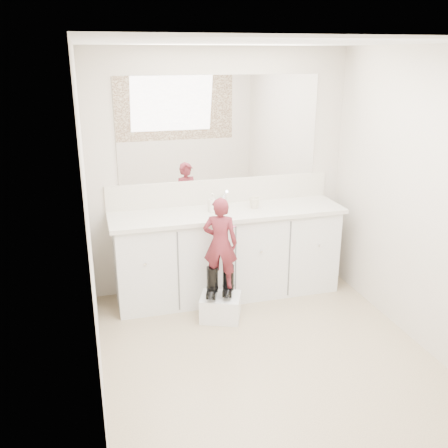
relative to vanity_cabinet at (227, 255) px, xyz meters
name	(u,v)px	position (x,y,z in m)	size (l,w,h in m)	color
floor	(269,360)	(0.00, -1.23, -0.42)	(3.00, 3.00, 0.00)	#806853
ceiling	(280,42)	(0.00, -1.23, 1.97)	(3.00, 3.00, 0.00)	white
wall_back	(220,173)	(0.00, 0.27, 0.77)	(2.60, 2.60, 0.00)	beige
wall_front	(395,319)	(0.00, -2.73, 0.77)	(2.60, 2.60, 0.00)	beige
wall_left	(90,235)	(-1.30, -1.23, 0.78)	(3.00, 3.00, 0.00)	beige
wall_right	(428,204)	(1.30, -1.23, 0.78)	(3.00, 3.00, 0.00)	beige
vanity_cabinet	(227,255)	(0.00, 0.00, 0.00)	(2.20, 0.55, 0.85)	silver
countertop	(228,213)	(0.00, -0.01, 0.45)	(2.28, 0.58, 0.04)	beige
backsplash	(220,191)	(0.00, 0.26, 0.59)	(2.28, 0.03, 0.25)	beige
mirror	(220,129)	(0.00, 0.26, 1.22)	(2.00, 0.02, 1.00)	white
dot_panel	(405,224)	(0.00, -2.71, 1.22)	(2.00, 0.01, 1.20)	#472819
faucet	(223,201)	(0.00, 0.15, 0.52)	(0.08, 0.08, 0.10)	silver
cup	(254,203)	(0.27, 0.00, 0.52)	(0.11, 0.11, 0.11)	beige
soap_bottle	(213,202)	(-0.15, 0.01, 0.55)	(0.08, 0.08, 0.18)	silver
step_stool	(220,307)	(-0.20, -0.48, -0.31)	(0.36, 0.30, 0.23)	white
boot_left	(212,282)	(-0.28, -0.48, -0.05)	(0.11, 0.20, 0.30)	black
boot_right	(228,280)	(-0.13, -0.48, -0.05)	(0.11, 0.20, 0.30)	black
toddler	(220,243)	(-0.20, -0.48, 0.32)	(0.31, 0.20, 0.84)	#9E3037
toothbrush	(228,229)	(-0.13, -0.48, 0.45)	(0.01, 0.01, 0.14)	pink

